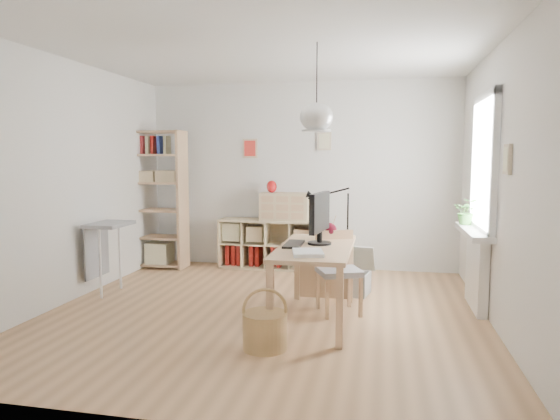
% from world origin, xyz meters
% --- Properties ---
extents(ground, '(4.50, 4.50, 0.00)m').
position_xyz_m(ground, '(0.00, 0.00, 0.00)').
color(ground, tan).
rests_on(ground, ground).
extents(room_shell, '(4.50, 4.50, 4.50)m').
position_xyz_m(room_shell, '(0.55, -0.15, 2.00)').
color(room_shell, white).
rests_on(room_shell, ground).
extents(window_unit, '(0.07, 1.16, 1.46)m').
position_xyz_m(window_unit, '(2.23, 0.60, 1.55)').
color(window_unit, white).
rests_on(window_unit, ground).
extents(radiator, '(0.10, 0.80, 0.80)m').
position_xyz_m(radiator, '(2.19, 0.60, 0.40)').
color(radiator, white).
rests_on(radiator, ground).
extents(windowsill, '(0.22, 1.20, 0.06)m').
position_xyz_m(windowsill, '(2.14, 0.60, 0.83)').
color(windowsill, white).
rests_on(windowsill, radiator).
extents(desk, '(0.70, 1.50, 0.75)m').
position_xyz_m(desk, '(0.55, -0.15, 0.66)').
color(desk, tan).
rests_on(desk, ground).
extents(cube_shelf, '(1.40, 0.38, 0.72)m').
position_xyz_m(cube_shelf, '(-0.47, 2.08, 0.30)').
color(cube_shelf, '#C6B682').
rests_on(cube_shelf, ground).
extents(tall_bookshelf, '(0.80, 0.38, 2.00)m').
position_xyz_m(tall_bookshelf, '(-2.04, 1.80, 1.09)').
color(tall_bookshelf, tan).
rests_on(tall_bookshelf, ground).
extents(side_table, '(0.40, 0.55, 0.85)m').
position_xyz_m(side_table, '(-2.04, 0.35, 0.67)').
color(side_table, '#98989B').
rests_on(side_table, ground).
extents(chair, '(0.54, 0.54, 0.84)m').
position_xyz_m(chair, '(0.74, 0.19, 0.48)').
color(chair, '#98989B').
rests_on(chair, ground).
extents(wicker_basket, '(0.38, 0.38, 0.53)m').
position_xyz_m(wicker_basket, '(0.23, -0.98, 0.17)').
color(wicker_basket, '#A57D4A').
rests_on(wicker_basket, ground).
extents(storage_chest, '(0.61, 0.66, 0.54)m').
position_xyz_m(storage_chest, '(0.81, 0.96, 0.17)').
color(storage_chest, beige).
rests_on(storage_chest, ground).
extents(monitor, '(0.24, 0.60, 0.52)m').
position_xyz_m(monitor, '(0.58, -0.04, 1.04)').
color(monitor, black).
rests_on(monitor, desk).
extents(keyboard, '(0.17, 0.44, 0.02)m').
position_xyz_m(keyboard, '(0.33, -0.15, 0.76)').
color(keyboard, black).
rests_on(keyboard, desk).
extents(task_lamp, '(0.48, 0.18, 0.51)m').
position_xyz_m(task_lamp, '(0.59, 0.39, 1.10)').
color(task_lamp, black).
rests_on(task_lamp, desk).
extents(yarn_ball, '(0.17, 0.17, 0.17)m').
position_xyz_m(yarn_ball, '(0.63, 0.35, 0.83)').
color(yarn_ball, '#440912').
rests_on(yarn_ball, desk).
extents(paper_tray, '(0.33, 0.38, 0.03)m').
position_xyz_m(paper_tray, '(0.54, -0.60, 0.77)').
color(paper_tray, white).
rests_on(paper_tray, desk).
extents(drawer_chest, '(0.69, 0.33, 0.39)m').
position_xyz_m(drawer_chest, '(-0.19, 2.04, 0.92)').
color(drawer_chest, '#C6B682').
rests_on(drawer_chest, cube_shelf).
extents(red_vase, '(0.15, 0.15, 0.17)m').
position_xyz_m(red_vase, '(-0.38, 2.04, 1.20)').
color(red_vase, '#A40D0F').
rests_on(red_vase, drawer_chest).
extents(potted_plant, '(0.32, 0.30, 0.30)m').
position_xyz_m(potted_plant, '(2.12, 0.95, 1.01)').
color(potted_plant, '#346D29').
rests_on(potted_plant, windowsill).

